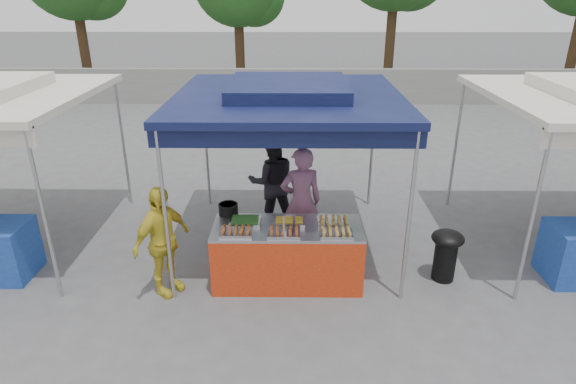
{
  "coord_description": "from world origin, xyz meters",
  "views": [
    {
      "loc": [
        0.06,
        -5.8,
        3.79
      ],
      "look_at": [
        0.0,
        0.6,
        1.05
      ],
      "focal_mm": 30.0,
      "sensor_mm": 36.0,
      "label": 1
    }
  ],
  "objects_px": {
    "wok_burner": "(446,251)",
    "vendor_woman": "(301,202)",
    "vendor_table": "(287,254)",
    "cooking_pot": "(228,209)",
    "helper_man": "(272,182)",
    "customer_person": "(162,242)"
  },
  "relations": [
    {
      "from": "vendor_table",
      "to": "customer_person",
      "type": "relative_size",
      "value": 1.32
    },
    {
      "from": "vendor_woman",
      "to": "customer_person",
      "type": "distance_m",
      "value": 2.1
    },
    {
      "from": "wok_burner",
      "to": "helper_man",
      "type": "distance_m",
      "value": 2.95
    },
    {
      "from": "cooking_pot",
      "to": "helper_man",
      "type": "relative_size",
      "value": 0.16
    },
    {
      "from": "vendor_table",
      "to": "vendor_woman",
      "type": "height_order",
      "value": "vendor_woman"
    },
    {
      "from": "vendor_woman",
      "to": "helper_man",
      "type": "distance_m",
      "value": 0.99
    },
    {
      "from": "vendor_table",
      "to": "vendor_woman",
      "type": "relative_size",
      "value": 1.18
    },
    {
      "from": "cooking_pot",
      "to": "vendor_table",
      "type": "bearing_deg",
      "value": -23.78
    },
    {
      "from": "cooking_pot",
      "to": "wok_burner",
      "type": "bearing_deg",
      "value": -5.49
    },
    {
      "from": "vendor_table",
      "to": "cooking_pot",
      "type": "relative_size",
      "value": 7.4
    },
    {
      "from": "vendor_table",
      "to": "customer_person",
      "type": "distance_m",
      "value": 1.67
    },
    {
      "from": "vendor_table",
      "to": "customer_person",
      "type": "height_order",
      "value": "customer_person"
    },
    {
      "from": "helper_man",
      "to": "cooking_pot",
      "type": "bearing_deg",
      "value": 57.92
    },
    {
      "from": "cooking_pot",
      "to": "vendor_woman",
      "type": "relative_size",
      "value": 0.16
    },
    {
      "from": "cooking_pot",
      "to": "wok_burner",
      "type": "xyz_separation_m",
      "value": [
        3.02,
        -0.29,
        -0.49
      ]
    },
    {
      "from": "wok_burner",
      "to": "vendor_woman",
      "type": "height_order",
      "value": "vendor_woman"
    },
    {
      "from": "wok_burner",
      "to": "customer_person",
      "type": "distance_m",
      "value": 3.83
    },
    {
      "from": "vendor_table",
      "to": "cooking_pot",
      "type": "height_order",
      "value": "cooking_pot"
    },
    {
      "from": "helper_man",
      "to": "customer_person",
      "type": "distance_m",
      "value": 2.36
    },
    {
      "from": "vendor_table",
      "to": "wok_burner",
      "type": "xyz_separation_m",
      "value": [
        2.18,
        0.08,
        0.02
      ]
    },
    {
      "from": "wok_burner",
      "to": "customer_person",
      "type": "xyz_separation_m",
      "value": [
        -3.8,
        -0.34,
        0.32
      ]
    },
    {
      "from": "vendor_table",
      "to": "helper_man",
      "type": "bearing_deg",
      "value": 99.29
    }
  ]
}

